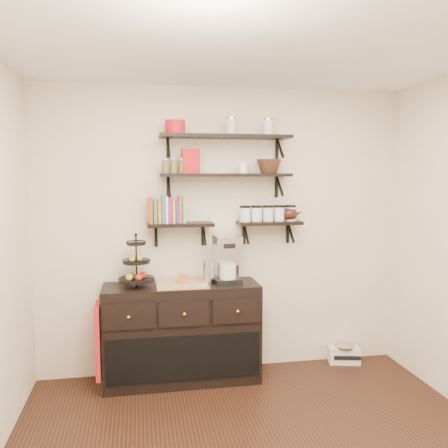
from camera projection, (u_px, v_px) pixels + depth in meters
The scene contains 20 objects.
ceiling at pixel (278, 31), 2.68m from camera, with size 3.50×3.50×0.02m, color white.
back_wall at pixel (223, 231), 4.53m from camera, with size 3.50×0.02×2.70m, color #F3E7CE.
shelf_top at pixel (226, 137), 4.31m from camera, with size 1.20×0.27×0.23m.
shelf_mid at pixel (226, 175), 4.35m from camera, with size 1.20×0.27×0.23m.
shelf_low_left at pixel (180, 225), 4.34m from camera, with size 0.60×0.25×0.23m.
shelf_low_right at pixel (269, 223), 4.49m from camera, with size 0.60×0.25×0.23m.
cookbooks at pixel (171, 210), 4.30m from camera, with size 0.36×0.15×0.26m.
glass_canisters at pixel (268, 214), 4.47m from camera, with size 0.54×0.10×0.13m.
sideboard at pixel (182, 333), 4.32m from camera, with size 1.40×0.50×0.92m.
fruit_stand at pixel (137, 269), 4.19m from camera, with size 0.31×0.31×0.45m.
candle at pixel (183, 278), 4.27m from camera, with size 0.08×0.08×0.08m, color #9D5624.
coffee_maker at pixel (227, 260), 4.36m from camera, with size 0.25×0.24×0.44m.
thermal_carafe at pixel (208, 272), 4.29m from camera, with size 0.11×0.11×0.22m, color silver.
apron at pixel (99, 340), 4.09m from camera, with size 0.04×0.28×0.65m, color #AC1223.
radio at pixel (344, 354), 4.76m from camera, with size 0.33×0.24×0.18m.
recipe_box at pixel (191, 161), 4.28m from camera, with size 0.16×0.06×0.22m, color #B5141D.
walnut_bowl at pixel (269, 166), 4.41m from camera, with size 0.24×0.24×0.13m, color black, non-canonical shape.
ramekins at pixel (243, 168), 4.37m from camera, with size 0.09×0.09×0.10m, color white.
teapot at pixel (289, 213), 4.51m from camera, with size 0.21×0.16×0.16m, color black, non-canonical shape.
red_pot at pixel (175, 127), 4.22m from camera, with size 0.18×0.18×0.12m, color #B5141D.
Camera 1 is at (-0.80, -2.68, 1.89)m, focal length 38.00 mm.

